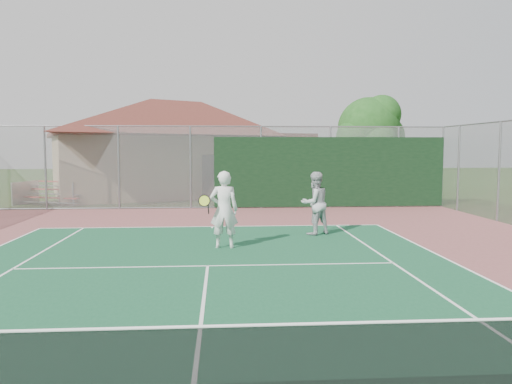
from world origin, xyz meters
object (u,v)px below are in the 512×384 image
(clubhouse, at_px, (176,139))
(tree, at_px, (370,130))
(player_grey_back, at_px, (315,204))
(player_white_front, at_px, (224,210))
(bleachers, at_px, (55,192))

(clubhouse, distance_m, tree, 10.87)
(tree, distance_m, player_grey_back, 12.69)
(tree, relative_size, player_grey_back, 2.87)
(player_white_front, bearing_deg, clubhouse, -77.18)
(player_grey_back, bearing_deg, player_white_front, 9.38)
(tree, bearing_deg, player_grey_back, -114.05)
(player_grey_back, bearing_deg, bleachers, -65.57)
(tree, height_order, player_white_front, tree)
(bleachers, relative_size, player_white_front, 1.68)
(clubhouse, height_order, tree, clubhouse)
(bleachers, height_order, tree, tree)
(clubhouse, height_order, player_white_front, clubhouse)
(clubhouse, relative_size, player_white_front, 8.37)
(player_grey_back, bearing_deg, tree, -138.61)
(bleachers, xyz_separation_m, player_white_front, (7.77, -10.91, 0.44))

